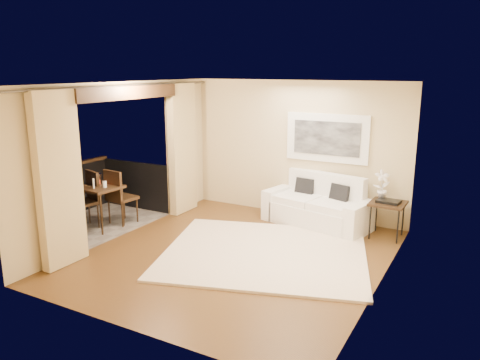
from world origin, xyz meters
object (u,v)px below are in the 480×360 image
Objects in this scene: side_table at (388,205)px; orchid at (382,185)px; balcony_chair_far at (118,193)px; balcony_chair_near at (88,195)px; ice_bucket at (97,179)px; bistro_table at (100,190)px; sofa at (318,207)px.

orchid is (-0.16, 0.16, 0.32)m from side_table.
balcony_chair_near is at bearing 48.68° from balcony_chair_far.
balcony_chair_near is 5.29× the size of ice_bucket.
bistro_table is 0.25m from ice_bucket.
orchid is at bearing 23.96° from ice_bucket.
orchid is 5.38m from balcony_chair_near.
ice_bucket is at bearing 150.23° from bistro_table.
ice_bucket is (-4.78, -2.12, -0.00)m from orchid.
balcony_chair_near is (-4.88, -2.26, -0.29)m from orchid.
sofa is at bearing -176.29° from orchid.
bistro_table is (-3.49, -2.14, 0.38)m from sofa.
bistro_table is (-4.62, -2.21, -0.18)m from orchid.
orchid reaches higher than side_table.
balcony_chair_near reaches higher than sofa.
side_table is at bearing 40.60° from balcony_chair_near.
balcony_chair_near is at bearing -169.78° from bistro_table.
sofa reaches higher than bistro_table.
sofa is 1.32m from side_table.
bistro_table is (-4.78, -2.05, 0.14)m from side_table.
orchid is 0.49× the size of balcony_chair_far.
sofa is 2.02× the size of balcony_chair_near.
sofa is 3.83m from balcony_chair_far.
balcony_chair_near is at bearing -155.16° from orchid.
bistro_table is 0.75× the size of balcony_chair_far.
side_table is 3.21× the size of ice_bucket.
balcony_chair_near is at bearing -157.42° from side_table.
sofa is at bearing 175.99° from side_table.
sofa is at bearing -144.87° from balcony_chair_far.
balcony_chair_far is 0.46m from ice_bucket.
orchid reaches higher than balcony_chair_near.
sofa is 10.68× the size of ice_bucket.
balcony_chair_far reaches higher than sofa.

